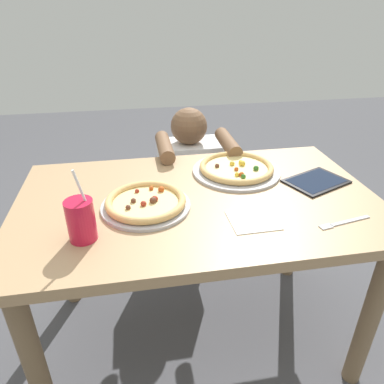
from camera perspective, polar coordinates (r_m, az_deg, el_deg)
The scene contains 9 objects.
ground_plane at distance 1.85m, azimuth 0.76°, elevation -21.52°, with size 8.00×8.00×0.00m, color #4C4C51.
dining_table at distance 1.41m, azimuth 0.93°, elevation -4.66°, with size 1.37×0.83×0.75m.
pizza_near at distance 1.30m, azimuth -7.39°, elevation -1.70°, with size 0.32×0.32×0.04m.
pizza_far at distance 1.56m, azimuth 7.11°, elevation 3.72°, with size 0.38×0.38×0.04m.
drink_cup_colored at distance 1.15m, azimuth -17.32°, elevation -4.32°, with size 0.09×0.09×0.24m.
paper_napkin at distance 1.24m, azimuth 9.74°, elevation -4.48°, with size 0.16×0.14×0.00m, color white.
fork at distance 1.31m, azimuth 22.93°, elevation -4.53°, with size 0.20×0.06×0.00m.
tablet at distance 1.55m, azimuth 19.21°, elevation 1.62°, with size 0.29×0.25×0.01m.
diner_seated at distance 2.10m, azimuth -0.41°, elevation 0.52°, with size 0.39×0.51×0.90m.
Camera 1 is at (-0.23, -1.16, 1.42)m, focal length 33.37 mm.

